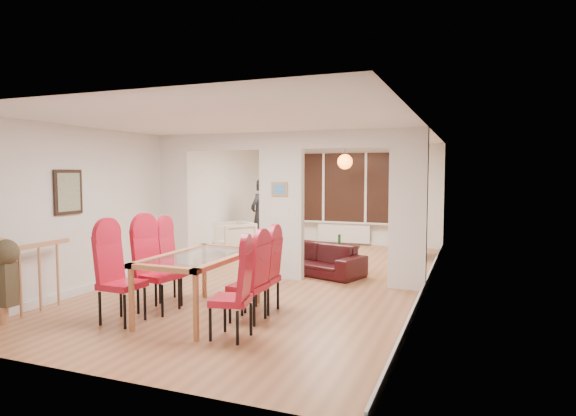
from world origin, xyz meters
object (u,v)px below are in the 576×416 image
Objects in this scene: dining_chair_ra at (231,293)px; dining_chair_la at (122,278)px; dining_chair_lc at (177,265)px; bottle at (339,240)px; bowl at (328,244)px; armchair at (233,238)px; coffee_table at (334,251)px; dining_table at (201,285)px; person at (260,215)px; television at (415,244)px; dining_chair_rb at (248,281)px; dining_chair_rc at (262,273)px; sofa at (313,258)px; dining_chair_lb at (158,269)px.

dining_chair_la is at bearing 167.23° from dining_chair_ra.
bottle is at bearing 69.89° from dining_chair_lc.
bottle reaches higher than bowl.
armchair is (-1.10, 5.08, -0.20)m from dining_chair_la.
dining_chair_lc reaches higher than coffee_table.
armchair is at bearing 112.60° from dining_table.
television is (3.63, 0.34, -0.57)m from person.
dining_chair_lc reaches higher than dining_chair_ra.
coffee_table is (-0.27, 4.97, -0.39)m from dining_chair_rb.
person is at bearing 106.10° from dining_table.
dining_chair_lc is 4.76m from bottle.
dining_chair_rb is at bearing -89.98° from dining_chair_rc.
dining_chair_rb is at bearing -88.13° from bottle.
dining_chair_lc is at bearing -96.31° from sofa.
dining_chair_lb is 1.40m from dining_chair_rc.
dining_chair_lc is 1.01× the size of coffee_table.
dining_chair_la is at bearing -101.75° from coffee_table.
dining_chair_lc is at bearing 164.79° from dining_chair_rb.
dining_chair_la is (-0.77, -0.60, 0.16)m from dining_table.
dining_chair_la reaches higher than dining_chair_ra.
dining_chair_lb is 0.52m from dining_chair_lc.
person is at bearing 99.24° from dining_chair_ra.
dining_table is 1.60× the size of dining_chair_lc.
sofa reaches higher than coffee_table.
dining_table is 0.99m from dining_chair_la.
dining_table is 1.52× the size of dining_chair_la.
bottle is at bearing 90.08° from dining_chair_rc.
coffee_table is at bearing 85.48° from dining_table.
dining_table is 1.69× the size of dining_chair_rb.
dining_chair_lc is (-0.05, 0.52, -0.03)m from dining_chair_lb.
dining_chair_la reaches higher than armchair.
dining_chair_lc is 5.29× the size of bowl.
sofa is (-0.23, 3.72, -0.24)m from dining_chair_ra.
dining_table is 0.91× the size of sofa.
bottle is (-0.16, 5.06, -0.14)m from dining_chair_rb.
dining_chair_lb is at bearing 145.25° from dining_chair_ra.
television reaches higher than bowl.
bottle is at bearing 38.25° from coffee_table.
dining_chair_rc is at bearing -68.56° from sofa.
sofa is at bearing -81.45° from bowl.
dining_chair_rc is 2.62m from sofa.
dining_table reaches higher than sofa.
dining_chair_lc reaches higher than dining_chair_rc.
bowl is (0.25, 5.02, -0.14)m from dining_table.
bowl is at bearing 109.56° from television.
armchair is at bearing -165.59° from bottle.
dining_chair_ra is 1.12m from dining_chair_rc.
dining_chair_lb is at bearing 80.11° from dining_chair_la.
dining_chair_la is at bearing -90.57° from sofa.
dining_chair_rc is at bearing -5.29° from dining_chair_lc.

